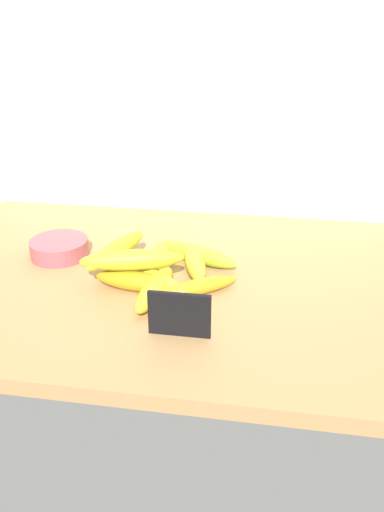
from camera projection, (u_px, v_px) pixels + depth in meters
counter_top at (161, 281)px, 115.00cm from camera, size 110.00×76.00×3.00cm
back_wall at (191, 92)px, 135.02cm from camera, size 130.00×2.00×70.00cm
chalkboard_sign at (179, 316)px, 92.38cm from camera, size 11.00×1.80×8.40cm
fruit_bowl at (59, 248)px, 121.90cm from camera, size 13.13×13.13×3.92cm
banana_0 at (195, 262)px, 115.01cm from camera, size 8.69×17.07×4.16cm
banana_1 at (194, 288)px, 105.93cm from camera, size 17.41×12.82×3.29cm
banana_2 at (155, 289)px, 104.47cm from camera, size 6.52×18.17×4.26cm
banana_3 at (121, 264)px, 115.08cm from camera, size 7.48×15.44×3.52cm
banana_4 at (197, 254)px, 118.89cm from camera, size 20.46×11.90×4.09cm
banana_5 at (161, 258)px, 117.09cm from camera, size 7.35×16.33×3.90cm
banana_6 at (155, 280)px, 108.33cm from camera, size 16.26×12.30×3.83cm
banana_7 at (134, 281)px, 107.59cm from camera, size 17.00×6.21×4.11cm
banana_8 at (132, 260)px, 106.78cm from camera, size 21.29×9.51×4.26cm
banana_9 at (117, 250)px, 112.66cm from camera, size 9.85×20.34×3.96cm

